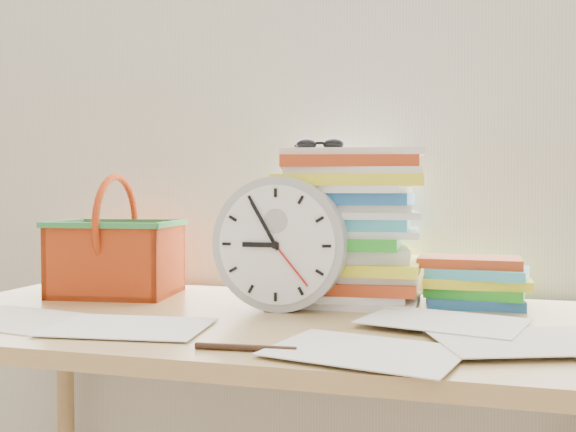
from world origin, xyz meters
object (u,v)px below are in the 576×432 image
(book_stack, at_px, (474,281))
(basket, at_px, (117,236))
(clock, at_px, (280,244))
(paper_stack, at_px, (344,226))
(desk, at_px, (260,354))

(book_stack, height_order, basket, basket)
(clock, relative_size, basket, 0.98)
(paper_stack, relative_size, basket, 1.20)
(clock, height_order, basket, basket)
(basket, bearing_deg, clock, -19.56)
(book_stack, bearing_deg, clock, -155.80)
(paper_stack, height_order, clock, paper_stack)
(desk, height_order, paper_stack, paper_stack)
(desk, relative_size, book_stack, 5.68)
(desk, xyz_separation_m, clock, (0.02, 0.06, 0.21))
(basket, bearing_deg, book_stack, -1.79)
(clock, relative_size, book_stack, 1.11)
(book_stack, relative_size, basket, 0.88)
(book_stack, bearing_deg, paper_stack, -174.51)
(basket, bearing_deg, desk, -28.48)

